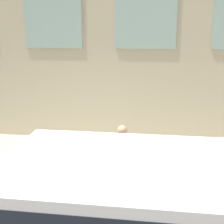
# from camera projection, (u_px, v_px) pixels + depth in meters

# --- Properties ---
(ground_plane) EXTENTS (80.00, 80.00, 0.00)m
(ground_plane) POSITION_uv_depth(u_px,v_px,m) (67.00, 209.00, 5.06)
(ground_plane) COLOR #514F4C
(sidewalk) EXTENTS (3.08, 60.00, 0.13)m
(sidewalk) POSITION_uv_depth(u_px,v_px,m) (87.00, 166.00, 6.52)
(sidewalk) COLOR #B2ADA3
(sidewalk) RESTS_ON ground_plane
(fire_hydrant) EXTENTS (0.35, 0.46, 0.70)m
(fire_hydrant) POSITION_uv_depth(u_px,v_px,m) (102.00, 165.00, 5.55)
(fire_hydrant) COLOR #2D7260
(fire_hydrant) RESTS_ON sidewalk
(person) EXTENTS (0.26, 0.17, 1.07)m
(person) POSITION_uv_depth(u_px,v_px,m) (122.00, 148.00, 5.54)
(person) COLOR #232328
(person) RESTS_ON sidewalk
(parked_truck_white_near) EXTENTS (1.92, 4.90, 1.56)m
(parked_truck_white_near) POSITION_uv_depth(u_px,v_px,m) (144.00, 219.00, 3.21)
(parked_truck_white_near) COLOR black
(parked_truck_white_near) RESTS_ON ground_plane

